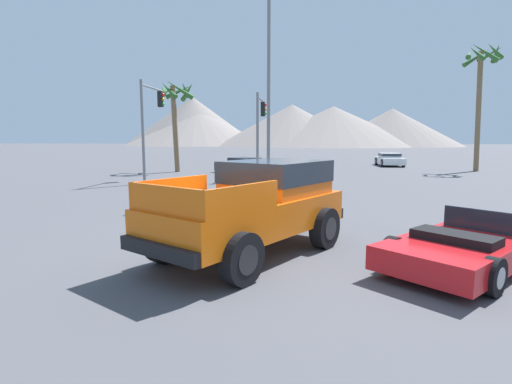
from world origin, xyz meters
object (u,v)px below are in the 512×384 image
Objects in this scene: palm_tree_leaning at (176,103)px; traffic_light_main at (151,114)px; orange_pickup_truck at (259,201)px; traffic_light_crosswalk at (260,120)px; parked_car_dark at (244,165)px; red_convertible_car at (471,245)px; street_lamp_post at (269,73)px; palm_tree_tall at (481,78)px; parked_car_white at (390,159)px.

traffic_light_main is at bearing -83.51° from palm_tree_leaning.
orange_pickup_truck is 1.03× the size of traffic_light_crosswalk.
parked_car_dark is 8.03m from traffic_light_main.
red_convertible_car is 0.53× the size of street_lamp_post.
parked_car_dark is 18.35m from palm_tree_tall.
traffic_light_main is at bearing -154.63° from palm_tree_tall.
orange_pickup_truck is at bearing -120.15° from palm_tree_tall.
orange_pickup_truck is 21.73m from palm_tree_leaning.
traffic_light_crosswalk is at bearing -155.09° from palm_tree_tall.
orange_pickup_truck is 27.37m from palm_tree_tall.
red_convertible_car is (4.17, -0.42, -0.71)m from orange_pickup_truck.
street_lamp_post is at bearing 124.66° from orange_pickup_truck.
street_lamp_post reaches higher than red_convertible_car.
traffic_light_crosswalk is at bearing 152.27° from red_convertible_car.
red_convertible_car is at bearing -139.15° from traffic_light_main.
traffic_light_crosswalk is at bearing 127.13° from orange_pickup_truck.
street_lamp_post reaches higher than parked_car_white.
traffic_light_crosswalk reaches higher than orange_pickup_truck.
parked_car_dark is at bearing 25.89° from traffic_light_crosswalk.
red_convertible_car is 1.04× the size of parked_car_white.
parked_car_white is at bearing -15.03° from parked_car_dark.
parked_car_white is 16.13m from traffic_light_crosswalk.
parked_car_dark is at bearing 153.24° from red_convertible_car.
parked_car_dark is 6.63m from palm_tree_leaning.
palm_tree_tall reaches higher than palm_tree_leaning.
parked_car_white is 19.20m from palm_tree_leaning.
palm_tree_leaning reaches higher than traffic_light_crosswalk.
parked_car_white is 22.14m from traffic_light_main.
palm_tree_tall is at bearing -65.09° from traffic_light_crosswalk.
palm_tree_tall is at bearing 110.77° from red_convertible_car.
parked_car_white is 0.85× the size of traffic_light_crosswalk.
palm_tree_leaning is (-12.50, 20.12, 4.52)m from red_convertible_car.
orange_pickup_truck is 0.62× the size of street_lamp_post.
traffic_light_crosswalk is (1.52, -3.13, 2.95)m from parked_car_dark.
traffic_light_main is (-7.59, 13.18, 2.69)m from orange_pickup_truck.
palm_tree_leaning reaches higher than parked_car_white.
orange_pickup_truck is at bearing -150.07° from traffic_light_main.
red_convertible_car is 0.49× the size of palm_tree_tall.
parked_car_dark is (-7.53, 19.62, 0.17)m from red_convertible_car.
palm_tree_tall is (21.04, 9.98, 2.98)m from traffic_light_main.
palm_tree_tall is (13.45, 23.16, 5.66)m from orange_pickup_truck.
orange_pickup_truck is 29.46m from parked_car_white.
palm_tree_leaning reaches higher than red_convertible_car.
palm_tree_tall reaches higher than traffic_light_main.
traffic_light_crosswalk is at bearing -63.41° from traffic_light_main.
palm_tree_leaning is at bearing 60.72° from traffic_light_crosswalk.
palm_tree_leaning is at bearing 143.54° from orange_pickup_truck.
parked_car_dark is at bearing -166.72° from palm_tree_tall.
palm_tree_tall reaches higher than parked_car_white.
parked_car_dark is 12.53m from street_lamp_post.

